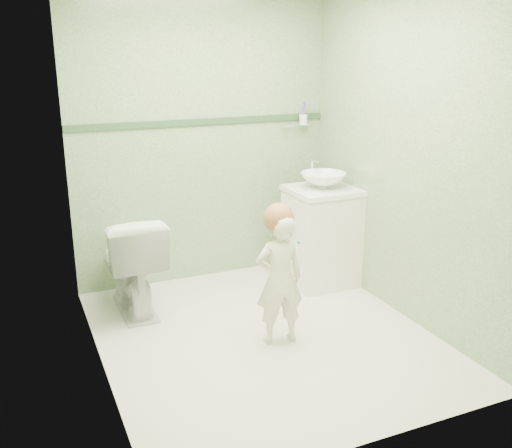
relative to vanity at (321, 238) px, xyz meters
name	(u,v)px	position (x,y,z in m)	size (l,w,h in m)	color
ground	(265,336)	(-0.84, -0.70, -0.40)	(2.50, 2.50, 0.00)	silver
room_shell	(265,168)	(-0.84, -0.70, 0.80)	(2.50, 2.54, 2.40)	gray
trim_stripe	(203,122)	(-0.84, 0.54, 0.95)	(2.20, 0.02, 0.05)	#2E4D2F
vanity	(321,238)	(0.00, 0.00, 0.00)	(0.52, 0.50, 0.80)	white
counter	(323,190)	(0.00, 0.00, 0.41)	(0.54, 0.52, 0.04)	white
basin	(323,180)	(0.00, 0.00, 0.49)	(0.37, 0.37, 0.13)	white
faucet	(313,166)	(0.00, 0.19, 0.57)	(0.03, 0.13, 0.18)	silver
cup_holder	(302,119)	(0.05, 0.48, 0.93)	(0.26, 0.07, 0.21)	silver
toilet	(131,263)	(-1.58, 0.10, -0.02)	(0.43, 0.75, 0.77)	white
toddler	(280,279)	(-0.78, -0.79, 0.05)	(0.33, 0.22, 0.91)	beige
hair_cap	(279,218)	(-0.78, -0.77, 0.47)	(0.20, 0.20, 0.20)	#9E5B3A
teal_toothbrush	(297,242)	(-0.72, -0.93, 0.35)	(0.11, 0.14, 0.08)	#098F85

